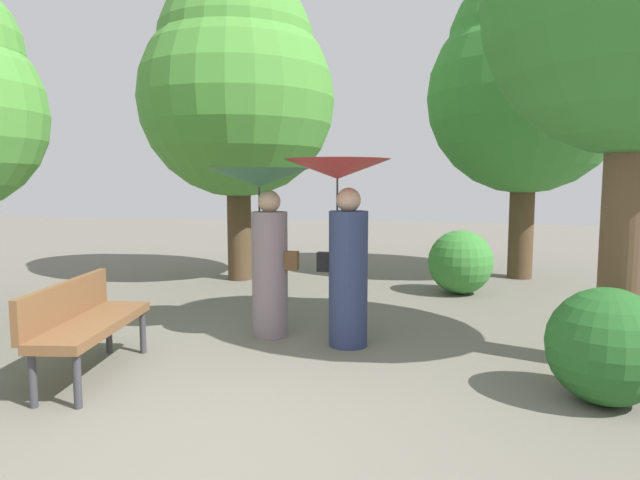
{
  "coord_description": "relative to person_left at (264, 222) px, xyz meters",
  "views": [
    {
      "loc": [
        1.38,
        -3.22,
        1.69
      ],
      "look_at": [
        0.0,
        2.96,
        1.02
      ],
      "focal_mm": 31.11,
      "sensor_mm": 36.0,
      "label": 1
    }
  ],
  "objects": [
    {
      "name": "park_bench",
      "position": [
        -1.11,
        -1.58,
        -0.74
      ],
      "size": [
        0.74,
        1.56,
        0.83
      ],
      "rotation": [
        0.0,
        0.0,
        1.75
      ],
      "color": "#38383D",
      "rests_on": "ground"
    },
    {
      "name": "bush_path_left",
      "position": [
        3.12,
        -1.23,
        -0.8
      ],
      "size": [
        0.89,
        0.89,
        0.89
      ],
      "primitive_type": "sphere",
      "color": "#235B23",
      "rests_on": "ground"
    },
    {
      "name": "person_right",
      "position": [
        0.89,
        -0.17,
        0.02
      ],
      "size": [
        1.08,
        1.08,
        1.91
      ],
      "rotation": [
        0.0,
        0.0,
        1.48
      ],
      "color": "navy",
      "rests_on": "ground"
    },
    {
      "name": "tree_near_left",
      "position": [
        -1.53,
        3.25,
        2.05
      ],
      "size": [
        3.25,
        3.25,
        5.16
      ],
      "color": "#4C3823",
      "rests_on": "ground"
    },
    {
      "name": "person_left",
      "position": [
        0.0,
        0.0,
        0.0
      ],
      "size": [
        1.1,
        1.1,
        1.83
      ],
      "rotation": [
        0.0,
        0.0,
        1.48
      ],
      "color": "gray",
      "rests_on": "ground"
    },
    {
      "name": "bush_path_right",
      "position": [
        2.15,
        2.8,
        -0.77
      ],
      "size": [
        0.96,
        0.96,
        0.96
      ],
      "primitive_type": "sphere",
      "color": "#387F33",
      "rests_on": "ground"
    },
    {
      "name": "tree_mid_right",
      "position": [
        3.21,
        4.46,
        2.15
      ],
      "size": [
        3.32,
        3.32,
        5.3
      ],
      "color": "#4C3823",
      "rests_on": "ground"
    },
    {
      "name": "ground_plane",
      "position": [
        0.51,
        -2.46,
        -1.25
      ],
      "size": [
        40.0,
        40.0,
        0.0
      ],
      "primitive_type": "plane",
      "color": "#6B665B"
    }
  ]
}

